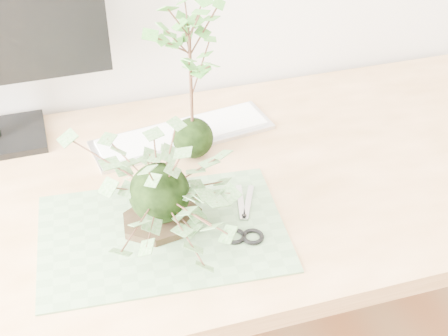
% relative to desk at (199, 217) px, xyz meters
% --- Properties ---
extents(desk, '(1.60, 0.70, 0.74)m').
position_rel_desk_xyz_m(desk, '(0.00, 0.00, 0.00)').
color(desk, '#DAAC7B').
rests_on(desk, ground_plane).
extents(cutting_mat, '(0.46, 0.33, 0.00)m').
position_rel_desk_xyz_m(cutting_mat, '(-0.10, -0.12, 0.09)').
color(cutting_mat, '#5A7D53').
rests_on(cutting_mat, desk).
extents(stone_dish, '(0.18, 0.18, 0.01)m').
position_rel_desk_xyz_m(stone_dish, '(-0.09, -0.09, 0.10)').
color(stone_dish, black).
rests_on(stone_dish, cutting_mat).
extents(ivy_kokedama, '(0.39, 0.39, 0.22)m').
position_rel_desk_xyz_m(ivy_kokedama, '(-0.09, -0.09, 0.21)').
color(ivy_kokedama, black).
rests_on(ivy_kokedama, stone_dish).
extents(maple_kokedama, '(0.23, 0.23, 0.36)m').
position_rel_desk_xyz_m(maple_kokedama, '(0.02, 0.10, 0.34)').
color(maple_kokedama, black).
rests_on(maple_kokedama, desk).
extents(keyboard, '(0.41, 0.17, 0.02)m').
position_rel_desk_xyz_m(keyboard, '(0.01, 0.17, 0.10)').
color(keyboard, '#B8B7BF').
rests_on(keyboard, desk).
extents(scissors, '(0.08, 0.17, 0.01)m').
position_rel_desk_xyz_m(scissors, '(0.05, -0.16, 0.10)').
color(scissors, '#9D9DA0').
rests_on(scissors, cutting_mat).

